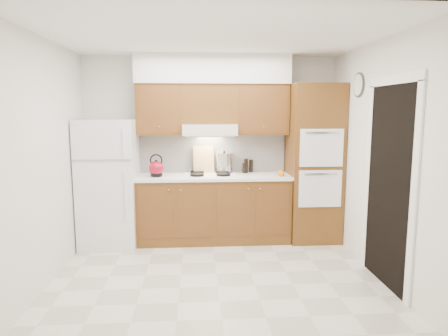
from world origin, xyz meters
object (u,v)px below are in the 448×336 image
at_px(kettle, 156,168).
at_px(stock_pot, 224,162).
at_px(fridge, 109,183).
at_px(oven_cabinet, 314,163).

xyz_separation_m(kettle, stock_pot, (0.95, 0.26, 0.04)).
distance_m(kettle, stock_pot, 0.99).
height_order(fridge, stock_pot, fridge).
bearing_deg(kettle, fridge, 170.88).
height_order(fridge, kettle, fridge).
xyz_separation_m(oven_cabinet, stock_pot, (-1.25, 0.23, -0.00)).
xyz_separation_m(fridge, stock_pot, (1.59, 0.26, 0.24)).
height_order(fridge, oven_cabinet, oven_cabinet).
distance_m(fridge, oven_cabinet, 2.86).
bearing_deg(stock_pot, fridge, -170.65).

